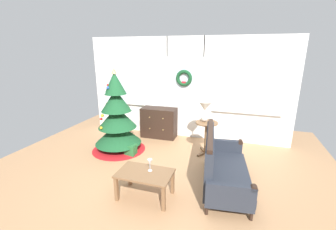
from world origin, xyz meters
The scene contains 10 objects.
ground_plane centered at (0.00, 0.00, 0.00)m, with size 6.76×6.76×0.00m, color #AD7F56.
back_wall_with_door centered at (0.00, 2.08, 1.28)m, with size 5.20×0.19×2.55m.
christmas_tree centered at (-1.22, 0.75, 0.68)m, with size 1.21×1.21×1.86m.
dresser_cabinet centered at (-0.60, 1.79, 0.39)m, with size 0.91×0.46×0.78m.
settee_sofa centered at (1.14, 0.00, 0.38)m, with size 0.89×1.71×0.96m.
side_table centered at (0.73, 1.16, 0.51)m, with size 0.50×0.48×0.73m.
table_lamp centered at (0.67, 1.20, 1.01)m, with size 0.28×0.28×0.44m.
coffee_table centered at (0.07, -0.67, 0.36)m, with size 0.84×0.52×0.43m.
wine_glass centered at (0.13, -0.60, 0.57)m, with size 0.08×0.08×0.20m.
gift_box centered at (-0.83, 0.58, 0.11)m, with size 0.23×0.21×0.23m, color #266633.
Camera 1 is at (1.36, -3.48, 2.24)m, focal length 24.10 mm.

